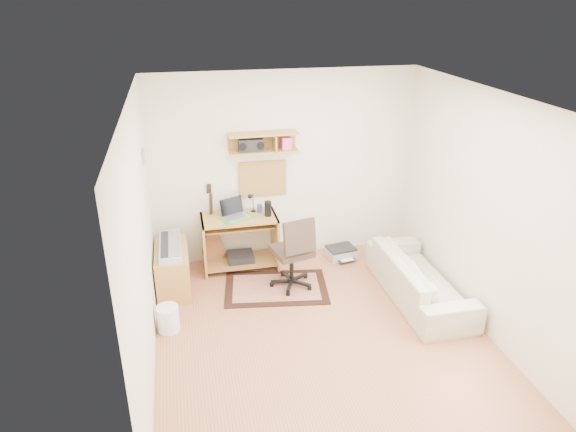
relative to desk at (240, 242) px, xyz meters
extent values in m
cube|color=#B8724C|center=(0.67, -1.73, -0.38)|extent=(3.60, 4.00, 0.01)
cube|color=white|center=(0.67, -1.73, 2.23)|extent=(3.60, 4.00, 0.01)
cube|color=silver|center=(0.67, 0.28, 0.93)|extent=(3.60, 0.01, 2.60)
cube|color=silver|center=(-1.13, -1.73, 0.93)|extent=(0.01, 4.00, 2.60)
cube|color=silver|center=(2.48, -1.73, 0.93)|extent=(0.01, 4.00, 2.60)
cube|color=#BE8D43|center=(0.37, 0.15, 1.32)|extent=(0.90, 0.25, 0.26)
cube|color=#AD7756|center=(0.37, 0.25, 0.79)|extent=(0.64, 0.03, 0.49)
cube|color=#4C8CBF|center=(-1.12, -0.23, 1.34)|extent=(0.02, 0.20, 0.15)
cylinder|color=black|center=(0.39, -0.05, 0.48)|extent=(0.09, 0.09, 0.20)
cylinder|color=#333C9B|center=(0.30, 0.10, 0.43)|extent=(0.07, 0.07, 0.10)
cube|color=black|center=(0.21, 0.15, 1.30)|extent=(0.31, 0.14, 0.16)
cube|color=tan|center=(0.37, -0.67, -0.37)|extent=(1.40, 1.04, 0.02)
cube|color=#BE8D43|center=(-0.91, -0.36, -0.10)|extent=(0.40, 0.90, 0.55)
cube|color=#B2B5BA|center=(-0.91, -0.36, 0.21)|extent=(0.26, 0.85, 0.07)
cylinder|color=white|center=(-0.98, -1.29, -0.22)|extent=(0.28, 0.28, 0.30)
cube|color=#A5A8AA|center=(1.43, -0.03, -0.29)|extent=(0.44, 0.37, 0.15)
imported|color=#C2BA9A|center=(2.05, -1.23, -0.02)|extent=(0.54, 1.84, 0.72)
camera|label=1|loc=(-0.69, -6.32, 3.14)|focal=32.51mm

